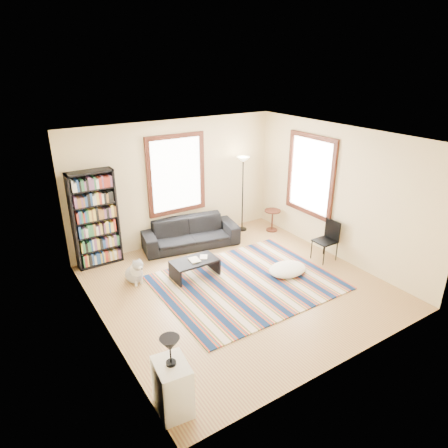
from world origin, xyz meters
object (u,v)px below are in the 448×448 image
sofa (190,233)px  side_table (272,220)px  floor_lamp (243,195)px  white_cabinet (173,387)px  folding_chair (325,241)px  bookshelf (95,219)px  dog (134,270)px  coffee_table (195,268)px  floor_cushion (287,269)px

sofa → side_table: sofa is taller
floor_lamp → white_cabinet: bearing=-133.6°
folding_chair → white_cabinet: bearing=-158.0°
bookshelf → white_cabinet: (-0.38, -4.26, -0.65)m
folding_chair → dog: folding_chair is taller
sofa → coffee_table: size_ratio=2.41×
white_cabinet → side_table: bearing=45.7°
coffee_table → floor_cushion: (1.61, -0.90, -0.08)m
floor_lamp → white_cabinet: 5.68m
floor_cushion → folding_chair: bearing=2.7°
sofa → floor_lamp: 1.64m
floor_cushion → floor_lamp: bearing=77.6°
coffee_table → white_cabinet: 3.23m
side_table → folding_chair: (-0.05, -1.81, 0.16)m
bookshelf → side_table: bookshelf is taller
folding_chair → white_cabinet: folding_chair is taller
bookshelf → folding_chair: bearing=-30.7°
floor_lamp → side_table: size_ratio=3.44×
sofa → floor_cushion: size_ratio=2.69×
coffee_table → side_table: (2.72, 0.95, 0.09)m
sofa → side_table: bearing=1.7°
bookshelf → floor_lamp: 3.53m
sofa → bookshelf: bookshelf is taller
floor_lamp → side_table: 1.00m
folding_chair → white_cabinet: 4.82m
coffee_table → floor_lamp: size_ratio=0.48×
coffee_table → folding_chair: size_ratio=1.05×
dog → white_cabinet: bearing=-111.9°
coffee_table → side_table: 2.88m
floor_lamp → folding_chair: size_ratio=2.16×
sofa → folding_chair: 2.99m
floor_lamp → dog: floor_lamp is taller
sofa → folding_chair: folding_chair is taller
floor_lamp → bookshelf: bearing=177.2°
bookshelf → floor_cushion: bearing=-39.3°
bookshelf → dog: (0.33, -1.11, -0.73)m
floor_cushion → white_cabinet: (-3.39, -1.79, 0.25)m
sofa → white_cabinet: (-2.38, -3.99, 0.03)m
sofa → floor_cushion: (1.01, -2.20, -0.22)m
side_table → floor_cushion: bearing=-120.8°
floor_lamp → side_table: floor_lamp is taller
bookshelf → coffee_table: size_ratio=2.22×
bookshelf → folding_chair: (4.07, -2.42, -0.57)m
coffee_table → folding_chair: (2.67, -0.85, 0.25)m
coffee_table → dog: size_ratio=1.70×
sofa → floor_lamp: bearing=14.6°
coffee_table → floor_cushion: 1.85m
floor_cushion → bookshelf: bearing=140.7°
side_table → bookshelf: bearing=171.6°
sofa → folding_chair: size_ratio=2.52×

